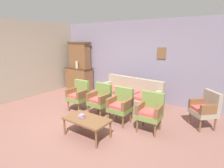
% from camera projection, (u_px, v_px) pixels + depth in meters
% --- Properties ---
extents(ground_plane, '(7.68, 7.68, 0.00)m').
position_uv_depth(ground_plane, '(86.00, 124.00, 4.56)').
color(ground_plane, '#84564C').
extents(wall_back_with_decor, '(6.40, 0.09, 2.70)m').
position_uv_depth(wall_back_with_decor, '(137.00, 61.00, 6.32)').
color(wall_back_with_decor, gray).
rests_on(wall_back_with_decor, ground).
extents(wall_left_side, '(0.06, 5.20, 2.70)m').
position_uv_depth(wall_left_side, '(13.00, 62.00, 6.03)').
color(wall_left_side, gray).
rests_on(wall_left_side, ground).
extents(side_cabinet, '(1.16, 0.55, 0.93)m').
position_uv_depth(side_cabinet, '(79.00, 78.00, 7.61)').
color(side_cabinet, brown).
rests_on(side_cabinet, ground).
extents(cabinet_upper_hutch, '(0.99, 0.38, 1.03)m').
position_uv_depth(cabinet_upper_hutch, '(80.00, 55.00, 7.43)').
color(cabinet_upper_hutch, brown).
rests_on(cabinet_upper_hutch, side_cabinet).
extents(vase_on_cabinet, '(0.11, 0.11, 0.29)m').
position_uv_depth(vase_on_cabinet, '(77.00, 65.00, 7.27)').
color(vase_on_cabinet, '#B7B08B').
rests_on(vase_on_cabinet, side_cabinet).
extents(floral_couch, '(2.06, 0.94, 0.90)m').
position_uv_depth(floral_couch, '(129.00, 97.00, 5.64)').
color(floral_couch, gray).
rests_on(floral_couch, ground).
extents(armchair_by_doorway, '(0.53, 0.50, 0.90)m').
position_uv_depth(armchair_by_doorway, '(79.00, 94.00, 5.34)').
color(armchair_by_doorway, olive).
rests_on(armchair_by_doorway, ground).
extents(armchair_near_cabinet, '(0.54, 0.51, 0.90)m').
position_uv_depth(armchair_near_cabinet, '(100.00, 98.00, 4.98)').
color(armchair_near_cabinet, olive).
rests_on(armchair_near_cabinet, ground).
extents(armchair_near_couch_end, '(0.53, 0.50, 0.90)m').
position_uv_depth(armchair_near_couch_end, '(121.00, 104.00, 4.55)').
color(armchair_near_couch_end, olive).
rests_on(armchair_near_couch_end, ground).
extents(armchair_row_middle, '(0.55, 0.52, 0.90)m').
position_uv_depth(armchair_row_middle, '(150.00, 110.00, 4.15)').
color(armchair_row_middle, olive).
rests_on(armchair_row_middle, ground).
extents(wingback_chair_by_fireplace, '(0.71, 0.71, 0.90)m').
position_uv_depth(wingback_chair_by_fireplace, '(205.00, 108.00, 4.29)').
color(wingback_chair_by_fireplace, gray).
rests_on(wingback_chair_by_fireplace, ground).
extents(coffee_table, '(1.00, 0.56, 0.42)m').
position_uv_depth(coffee_table, '(87.00, 120.00, 3.92)').
color(coffee_table, brown).
rests_on(coffee_table, ground).
extents(book_stack_on_table, '(0.16, 0.10, 0.09)m').
position_uv_depth(book_stack_on_table, '(81.00, 116.00, 3.91)').
color(book_stack_on_table, slate).
rests_on(book_stack_on_table, coffee_table).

